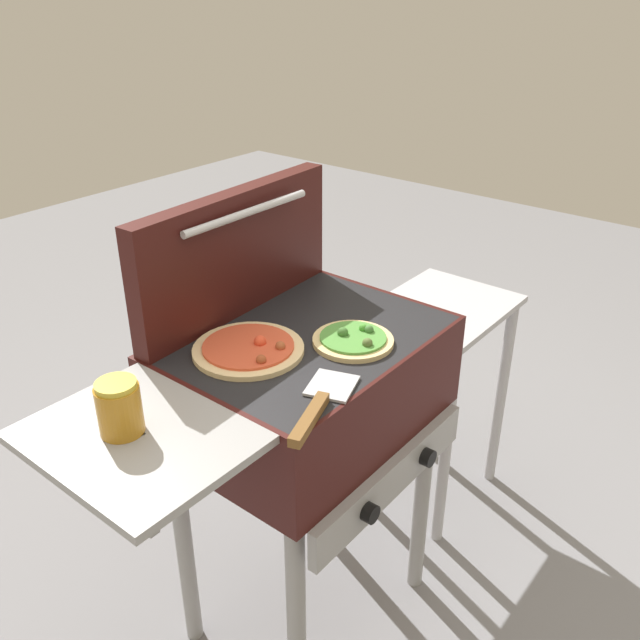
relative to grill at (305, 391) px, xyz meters
name	(u,v)px	position (x,y,z in m)	size (l,w,h in m)	color
ground_plane	(309,606)	(0.01, 0.00, -0.76)	(8.00, 8.00, 0.00)	gray
grill	(305,391)	(0.00, 0.00, 0.00)	(0.96, 0.53, 0.90)	#38110F
grill_lid_open	(237,252)	(0.01, 0.22, 0.30)	(0.63, 0.09, 0.30)	#38110F
pizza_veggie	(353,340)	(0.05, -0.10, 0.15)	(0.18, 0.18, 0.03)	#E0C17F
pizza_pepperoni	(249,349)	(-0.12, 0.05, 0.15)	(0.25, 0.25, 0.04)	beige
sauce_jar	(119,408)	(-0.48, 0.03, 0.20)	(0.08, 0.08, 0.11)	#B77A1E
spatula	(319,404)	(-0.19, -0.20, 0.15)	(0.26, 0.14, 0.02)	#B7BABF
prep_table	(438,361)	(0.67, 0.00, -0.23)	(0.44, 0.36, 0.73)	#B2B2B7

